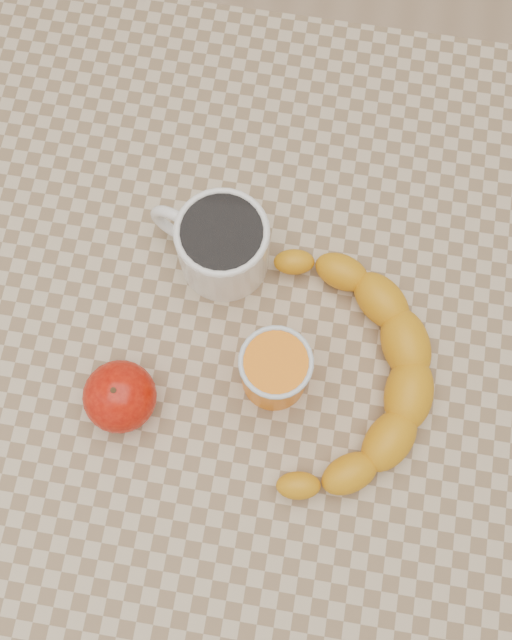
% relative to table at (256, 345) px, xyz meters
% --- Properties ---
extents(ground, '(3.00, 3.00, 0.00)m').
position_rel_table_xyz_m(ground, '(0.00, 0.00, -0.66)').
color(ground, tan).
rests_on(ground, ground).
extents(table, '(0.80, 0.80, 0.75)m').
position_rel_table_xyz_m(table, '(0.00, 0.00, 0.00)').
color(table, tan).
rests_on(table, ground).
extents(coffee_mug, '(0.15, 0.12, 0.08)m').
position_rel_table_xyz_m(coffee_mug, '(-0.05, 0.07, 0.13)').
color(coffee_mug, white).
rests_on(coffee_mug, table).
extents(orange_juice_glass, '(0.07, 0.07, 0.08)m').
position_rel_table_xyz_m(orange_juice_glass, '(0.03, -0.06, 0.13)').
color(orange_juice_glass, orange).
rests_on(orange_juice_glass, table).
extents(apple, '(0.10, 0.10, 0.07)m').
position_rel_table_xyz_m(apple, '(-0.12, -0.10, 0.12)').
color(apple, '#940A04').
rests_on(apple, table).
extents(banana, '(0.22, 0.32, 0.05)m').
position_rel_table_xyz_m(banana, '(0.10, -0.04, 0.11)').
color(banana, orange).
rests_on(banana, table).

